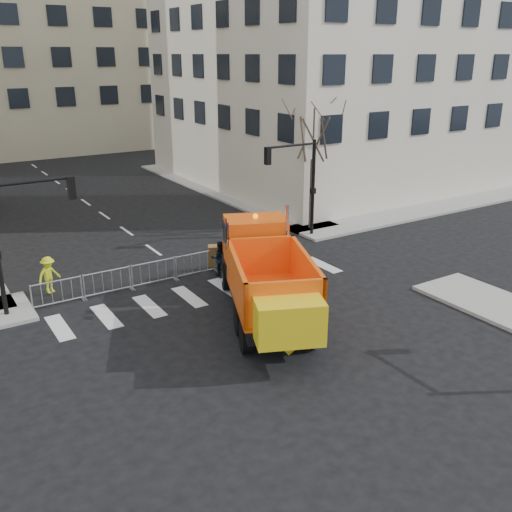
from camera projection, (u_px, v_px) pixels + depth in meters
ground at (285, 342)px, 20.34m from camera, size 120.00×120.00×0.00m
sidewalk_back at (182, 269)px, 27.08m from camera, size 64.00×5.00×0.15m
traffic_light_right at (313, 189)px, 31.28m from camera, size 0.18×0.18×5.40m
crowd_barriers at (175, 268)px, 25.83m from camera, size 12.60×0.60×1.10m
street_tree at (313, 166)px, 32.07m from camera, size 3.00×3.00×7.50m
plow_truck at (265, 274)px, 21.65m from camera, size 6.67×10.82×4.10m
cop_a at (267, 253)px, 26.99m from camera, size 0.72×0.69×1.66m
cop_b at (220, 258)px, 26.25m from camera, size 0.98×0.89×1.65m
cop_c at (247, 249)px, 26.94m from camera, size 1.28×1.01×2.03m
worker at (49, 275)px, 23.97m from camera, size 1.18×0.93×1.59m
newspaper_box at (284, 250)px, 27.74m from camera, size 0.49×0.44×1.10m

